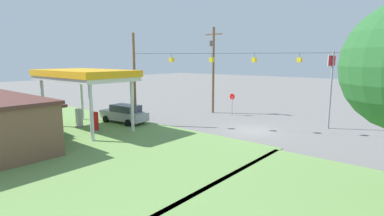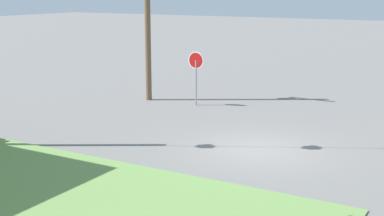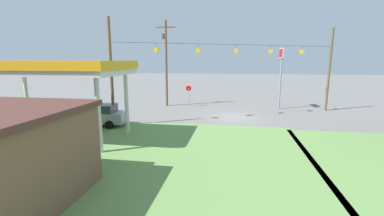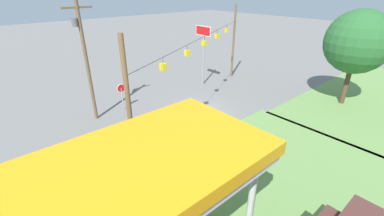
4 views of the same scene
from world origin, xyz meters
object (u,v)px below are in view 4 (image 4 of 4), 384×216
at_px(tree_west_verge, 358,42).
at_px(stop_sign_roadside, 121,91).
at_px(gas_station_canopy, 135,173).
at_px(car_at_pumps_front, 113,192).
at_px(stop_sign_overhead, 203,42).
at_px(utility_pole_main, 85,56).

bearing_deg(tree_west_verge, stop_sign_roadside, -37.36).
height_order(gas_station_canopy, car_at_pumps_front, gas_station_canopy).
xyz_separation_m(stop_sign_roadside, stop_sign_overhead, (-10.14, -0.07, 3.05)).
bearing_deg(utility_pole_main, stop_sign_roadside, -178.83).
bearing_deg(utility_pole_main, car_at_pumps_front, 72.46).
bearing_deg(stop_sign_overhead, utility_pole_main, 0.56).
bearing_deg(stop_sign_overhead, gas_station_canopy, 40.57).
xyz_separation_m(gas_station_canopy, stop_sign_roadside, (-6.37, -14.06, -2.95)).
xyz_separation_m(stop_sign_roadside, utility_pole_main, (2.65, 0.05, 3.65)).
bearing_deg(gas_station_canopy, stop_sign_roadside, -114.37).
height_order(gas_station_canopy, stop_sign_roadside, gas_station_canopy).
bearing_deg(car_at_pumps_front, gas_station_canopy, 77.03).
height_order(stop_sign_overhead, tree_west_verge, tree_west_verge).
bearing_deg(utility_pole_main, gas_station_canopy, 75.12).
bearing_deg(tree_west_verge, car_at_pumps_front, -6.24).
distance_m(stop_sign_roadside, utility_pole_main, 4.51).
xyz_separation_m(car_at_pumps_front, utility_pole_main, (-3.23, -10.23, 4.52)).
xyz_separation_m(car_at_pumps_front, stop_sign_roadside, (-5.88, -10.29, 0.87)).
bearing_deg(tree_west_verge, stop_sign_overhead, -62.85).
xyz_separation_m(stop_sign_overhead, tree_west_verge, (-6.58, 12.83, 1.04)).
height_order(gas_station_canopy, utility_pole_main, utility_pole_main).
xyz_separation_m(stop_sign_overhead, utility_pole_main, (12.79, 0.13, 0.60)).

